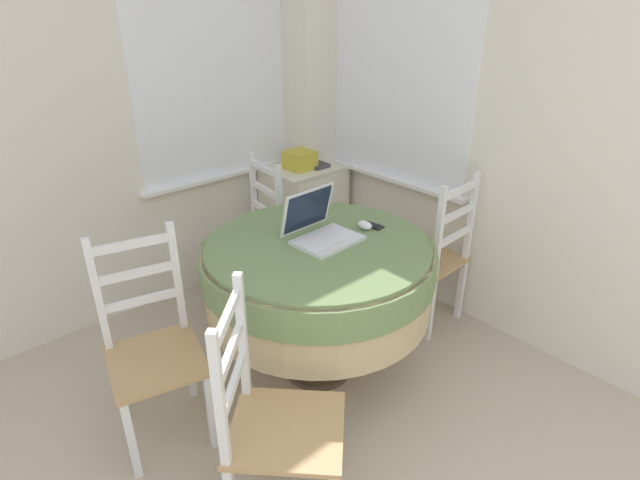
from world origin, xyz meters
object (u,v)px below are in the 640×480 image
at_px(computer_mouse, 365,225).
at_px(cell_phone, 372,225).
at_px(dining_chair_left_flank, 153,349).
at_px(corner_cabinet, 305,216).
at_px(laptop, 320,229).
at_px(dining_chair_camera_near, 273,423).
at_px(dining_chair_near_right_window, 431,257).
at_px(storage_box, 300,160).
at_px(round_dining_table, 318,272).
at_px(dining_chair_near_back_window, 250,241).
at_px(book_on_cabinet, 313,164).

xyz_separation_m(computer_mouse, cell_phone, (0.05, -0.00, -0.02)).
xyz_separation_m(dining_chair_left_flank, corner_cabinet, (1.58, 0.81, -0.06)).
bearing_deg(cell_phone, computer_mouse, 175.61).
distance_m(laptop, dining_chair_camera_near, 0.97).
bearing_deg(corner_cabinet, dining_chair_left_flank, -152.81).
bearing_deg(cell_phone, dining_chair_camera_near, -155.76).
bearing_deg(dining_chair_near_right_window, cell_phone, 173.46).
bearing_deg(dining_chair_left_flank, dining_chair_near_right_window, -10.26).
bearing_deg(dining_chair_left_flank, computer_mouse, -12.17).
height_order(cell_phone, storage_box, storage_box).
height_order(computer_mouse, cell_phone, computer_mouse).
bearing_deg(corner_cabinet, round_dining_table, -127.43).
height_order(cell_phone, dining_chair_near_back_window, dining_chair_near_back_window).
xyz_separation_m(cell_phone, dining_chair_camera_near, (-1.02, -0.46, -0.34)).
bearing_deg(round_dining_table, corner_cabinet, 52.57).
bearing_deg(round_dining_table, dining_chair_left_flank, 166.09).
bearing_deg(cell_phone, laptop, 166.64).
xyz_separation_m(round_dining_table, laptop, (0.04, 0.03, 0.21)).
xyz_separation_m(round_dining_table, computer_mouse, (0.29, -0.04, 0.18)).
distance_m(cell_phone, book_on_cabinet, 1.14).
bearing_deg(dining_chair_left_flank, dining_chair_camera_near, -79.08).
distance_m(round_dining_table, book_on_cabinet, 1.30).
height_order(dining_chair_camera_near, corner_cabinet, dining_chair_camera_near).
xyz_separation_m(corner_cabinet, storage_box, (-0.06, -0.03, 0.45)).
bearing_deg(cell_phone, dining_chair_near_right_window, -6.54).
bearing_deg(book_on_cabinet, corner_cabinet, 153.26).
xyz_separation_m(computer_mouse, corner_cabinet, (0.48, 1.05, -0.41)).
xyz_separation_m(corner_cabinet, book_on_cabinet, (0.06, -0.03, 0.40)).
relative_size(round_dining_table, dining_chair_near_right_window, 1.19).
relative_size(round_dining_table, storage_box, 6.22).
distance_m(dining_chair_near_back_window, book_on_cabinet, 0.78).
bearing_deg(laptop, dining_chair_camera_near, -143.45).
height_order(dining_chair_near_back_window, book_on_cabinet, dining_chair_near_back_window).
relative_size(cell_phone, dining_chair_left_flank, 0.12).
bearing_deg(dining_chair_near_right_window, corner_cabinet, 93.04).
bearing_deg(dining_chair_left_flank, book_on_cabinet, 25.50).
height_order(dining_chair_camera_near, book_on_cabinet, dining_chair_camera_near).
relative_size(corner_cabinet, book_on_cabinet, 3.25).
distance_m(computer_mouse, corner_cabinet, 1.23).
height_order(laptop, computer_mouse, laptop).
bearing_deg(cell_phone, storage_box, 70.23).
xyz_separation_m(dining_chair_near_right_window, book_on_cabinet, (0.00, 1.08, 0.34)).
distance_m(round_dining_table, computer_mouse, 0.35).
xyz_separation_m(dining_chair_left_flank, book_on_cabinet, (1.64, 0.78, 0.34)).
bearing_deg(dining_chair_left_flank, cell_phone, -11.81).
distance_m(dining_chair_near_back_window, dining_chair_left_flank, 1.14).
height_order(round_dining_table, dining_chair_left_flank, dining_chair_left_flank).
xyz_separation_m(cell_phone, dining_chair_near_right_window, (0.49, -0.06, -0.34)).
bearing_deg(dining_chair_near_right_window, storage_box, 96.25).
bearing_deg(round_dining_table, book_on_cabinet, 49.68).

